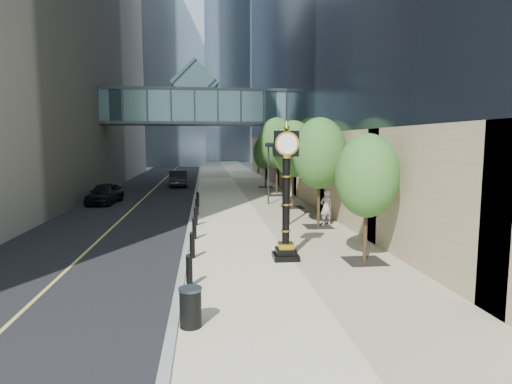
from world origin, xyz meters
TOP-DOWN VIEW (x-y plane):
  - ground at (0.00, 0.00)m, footprint 320.00×320.00m
  - road at (-7.00, 40.00)m, footprint 8.00×180.00m
  - sidewalk at (1.00, 40.00)m, footprint 8.00×180.00m
  - curb at (-3.00, 40.00)m, footprint 0.25×180.00m
  - distant_tower_c at (-6.00, 120.00)m, footprint 22.00×22.00m
  - skywalk at (-3.00, 28.00)m, footprint 17.00×4.20m
  - entrance_canopy at (3.48, 14.00)m, footprint 3.00×8.00m
  - bollard_row at (-2.70, 9.00)m, footprint 0.20×16.20m
  - street_trees at (3.60, 16.81)m, footprint 3.07×28.33m
  - street_clock at (0.77, 3.64)m, footprint 0.96×0.96m
  - trash_bin at (-2.57, -1.89)m, footprint 0.57×0.57m
  - pedestrian at (4.10, 9.83)m, footprint 0.76×0.58m
  - car_near at (-9.34, 19.71)m, footprint 2.20×4.51m
  - car_far at (-4.92, 31.18)m, footprint 2.16×4.95m

SIDE VIEW (x-z plane):
  - ground at x=0.00m, z-range 0.00..0.00m
  - road at x=-7.00m, z-range 0.00..0.02m
  - sidewalk at x=1.00m, z-range 0.00..0.06m
  - curb at x=-3.00m, z-range 0.00..0.07m
  - bollard_row at x=-2.70m, z-range 0.06..0.96m
  - trash_bin at x=-2.57m, z-range 0.06..0.96m
  - car_near at x=-9.34m, z-range 0.02..1.50m
  - car_far at x=-4.92m, z-range 0.02..1.60m
  - pedestrian at x=4.10m, z-range 0.06..1.94m
  - street_clock at x=0.77m, z-range -0.27..4.71m
  - street_trees at x=3.60m, z-range 0.71..7.02m
  - entrance_canopy at x=3.48m, z-range 2.00..6.38m
  - skywalk at x=-3.00m, z-range 4.81..10.61m
  - distant_tower_c at x=-6.00m, z-range 0.00..65.00m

